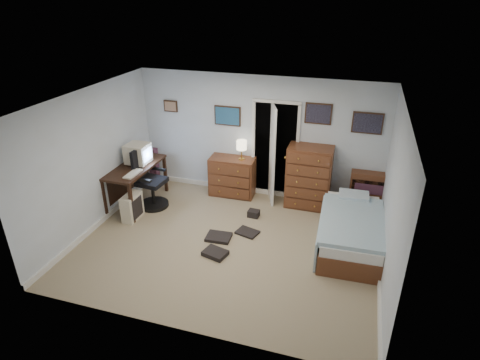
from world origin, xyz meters
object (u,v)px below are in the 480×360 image
at_px(computer_desk, 131,174).
at_px(bed, 350,230).
at_px(low_dresser, 232,176).
at_px(tall_dresser, 309,177).
at_px(office_chair, 149,185).

height_order(computer_desk, bed, computer_desk).
bearing_deg(low_dresser, tall_dresser, -2.89).
bearing_deg(office_chair, low_dresser, 38.53).
bearing_deg(bed, computer_desk, 174.77).
bearing_deg(office_chair, tall_dresser, 21.92).
distance_m(office_chair, low_dresser, 1.71).
distance_m(office_chair, bed, 3.91).
xyz_separation_m(computer_desk, bed, (4.29, -0.26, -0.35)).
bearing_deg(bed, office_chair, 174.36).
xyz_separation_m(office_chair, tall_dresser, (3.01, 0.92, 0.17)).
bearing_deg(tall_dresser, low_dresser, 178.96).
relative_size(office_chair, low_dresser, 1.29).
xyz_separation_m(low_dresser, bed, (2.48, -1.21, -0.12)).
bearing_deg(office_chair, computer_desk, -174.47).
relative_size(computer_desk, bed, 0.75).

